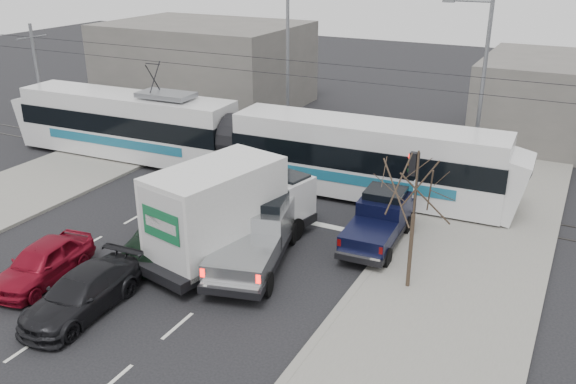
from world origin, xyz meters
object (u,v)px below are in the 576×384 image
at_px(red_car, 42,262).
at_px(dark_car, 82,293).
at_px(street_lamp_near, 479,84).
at_px(silver_pickup, 257,232).
at_px(tram, 235,140).
at_px(navy_pickup, 380,220).
at_px(street_lamp_far, 285,58).
at_px(bare_tree, 416,190).
at_px(green_car, 169,232).
at_px(traffic_signal, 414,176).
at_px(box_truck, 229,210).

bearing_deg(red_car, dark_car, -24.74).
distance_m(street_lamp_near, silver_pickup, 13.76).
distance_m(tram, navy_pickup, 10.16).
bearing_deg(silver_pickup, street_lamp_far, 98.84).
bearing_deg(red_car, bare_tree, 17.17).
height_order(bare_tree, silver_pickup, bare_tree).
xyz_separation_m(street_lamp_near, red_car, (-11.62, -16.85, -4.38)).
relative_size(green_car, dark_car, 1.19).
xyz_separation_m(street_lamp_far, green_car, (2.48, -14.86, -4.33)).
bearing_deg(bare_tree, green_car, -171.69).
bearing_deg(silver_pickup, traffic_signal, 29.26).
distance_m(street_lamp_near, green_car, 16.30).
bearing_deg(dark_car, green_car, 88.84).
distance_m(silver_pickup, box_truck, 1.36).
xyz_separation_m(navy_pickup, dark_car, (-7.06, -9.24, -0.35)).
xyz_separation_m(traffic_signal, green_car, (-8.18, -5.36, -1.96)).
height_order(street_lamp_far, box_truck, street_lamp_far).
xyz_separation_m(bare_tree, box_truck, (-6.96, -0.58, -1.91)).
relative_size(bare_tree, silver_pickup, 0.74).
relative_size(street_lamp_far, box_truck, 1.12).
height_order(bare_tree, traffic_signal, bare_tree).
xyz_separation_m(box_truck, dark_car, (-2.21, -5.63, -1.20)).
distance_m(red_car, dark_car, 2.87).
xyz_separation_m(traffic_signal, tram, (-10.25, 3.10, -0.79)).
distance_m(bare_tree, red_car, 13.41).
distance_m(traffic_signal, street_lamp_far, 14.47).
bearing_deg(silver_pickup, tram, 112.01).
xyz_separation_m(bare_tree, traffic_signal, (-1.13, 4.00, -1.05)).
height_order(bare_tree, green_car, bare_tree).
height_order(box_truck, navy_pickup, box_truck).
bearing_deg(green_car, red_car, -146.05).
relative_size(box_truck, red_car, 1.87).
xyz_separation_m(tram, green_car, (2.06, -8.46, -1.17)).
bearing_deg(traffic_signal, box_truck, -141.86).
relative_size(traffic_signal, tram, 0.13).
relative_size(street_lamp_far, dark_car, 1.91).
bearing_deg(silver_pickup, dark_car, -134.56).
xyz_separation_m(traffic_signal, box_truck, (-5.84, -4.58, -0.85)).
bearing_deg(street_lamp_near, silver_pickup, -114.82).
xyz_separation_m(street_lamp_near, dark_car, (-8.89, -17.72, -4.43)).
height_order(box_truck, dark_car, box_truck).
height_order(street_lamp_near, tram, street_lamp_near).
bearing_deg(tram, traffic_signal, -19.10).
bearing_deg(silver_pickup, green_car, -179.88).
bearing_deg(bare_tree, silver_pickup, -175.45).
bearing_deg(navy_pickup, box_truck, -146.10).
relative_size(silver_pickup, red_car, 1.57).
bearing_deg(street_lamp_far, box_truck, -71.10).
height_order(navy_pickup, green_car, navy_pickup).
distance_m(street_lamp_near, red_car, 20.93).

